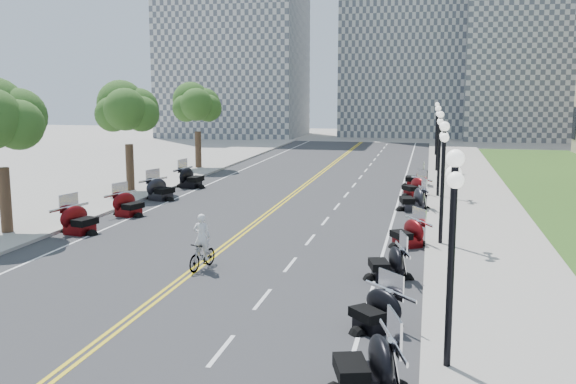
# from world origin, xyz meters

# --- Properties ---
(ground) EXTENTS (160.00, 160.00, 0.00)m
(ground) POSITION_xyz_m (0.00, 0.00, 0.00)
(ground) COLOR gray
(road) EXTENTS (16.00, 90.00, 0.01)m
(road) POSITION_xyz_m (0.00, 10.00, 0.00)
(road) COLOR #333335
(road) RESTS_ON ground
(centerline_yellow_a) EXTENTS (0.12, 90.00, 0.00)m
(centerline_yellow_a) POSITION_xyz_m (-0.12, 10.00, 0.01)
(centerline_yellow_a) COLOR yellow
(centerline_yellow_a) RESTS_ON road
(centerline_yellow_b) EXTENTS (0.12, 90.00, 0.00)m
(centerline_yellow_b) POSITION_xyz_m (0.12, 10.00, 0.01)
(centerline_yellow_b) COLOR yellow
(centerline_yellow_b) RESTS_ON road
(edge_line_north) EXTENTS (0.12, 90.00, 0.00)m
(edge_line_north) POSITION_xyz_m (6.40, 10.00, 0.01)
(edge_line_north) COLOR white
(edge_line_north) RESTS_ON road
(edge_line_south) EXTENTS (0.12, 90.00, 0.00)m
(edge_line_south) POSITION_xyz_m (-6.40, 10.00, 0.01)
(edge_line_south) COLOR white
(edge_line_south) RESTS_ON road
(lane_dash_4) EXTENTS (0.12, 2.00, 0.00)m
(lane_dash_4) POSITION_xyz_m (3.20, -8.00, 0.01)
(lane_dash_4) COLOR white
(lane_dash_4) RESTS_ON road
(lane_dash_5) EXTENTS (0.12, 2.00, 0.00)m
(lane_dash_5) POSITION_xyz_m (3.20, -4.00, 0.01)
(lane_dash_5) COLOR white
(lane_dash_5) RESTS_ON road
(lane_dash_6) EXTENTS (0.12, 2.00, 0.00)m
(lane_dash_6) POSITION_xyz_m (3.20, 0.00, 0.01)
(lane_dash_6) COLOR white
(lane_dash_6) RESTS_ON road
(lane_dash_7) EXTENTS (0.12, 2.00, 0.00)m
(lane_dash_7) POSITION_xyz_m (3.20, 4.00, 0.01)
(lane_dash_7) COLOR white
(lane_dash_7) RESTS_ON road
(lane_dash_8) EXTENTS (0.12, 2.00, 0.00)m
(lane_dash_8) POSITION_xyz_m (3.20, 8.00, 0.01)
(lane_dash_8) COLOR white
(lane_dash_8) RESTS_ON road
(lane_dash_9) EXTENTS (0.12, 2.00, 0.00)m
(lane_dash_9) POSITION_xyz_m (3.20, 12.00, 0.01)
(lane_dash_9) COLOR white
(lane_dash_9) RESTS_ON road
(lane_dash_10) EXTENTS (0.12, 2.00, 0.00)m
(lane_dash_10) POSITION_xyz_m (3.20, 16.00, 0.01)
(lane_dash_10) COLOR white
(lane_dash_10) RESTS_ON road
(lane_dash_11) EXTENTS (0.12, 2.00, 0.00)m
(lane_dash_11) POSITION_xyz_m (3.20, 20.00, 0.01)
(lane_dash_11) COLOR white
(lane_dash_11) RESTS_ON road
(lane_dash_12) EXTENTS (0.12, 2.00, 0.00)m
(lane_dash_12) POSITION_xyz_m (3.20, 24.00, 0.01)
(lane_dash_12) COLOR white
(lane_dash_12) RESTS_ON road
(lane_dash_13) EXTENTS (0.12, 2.00, 0.00)m
(lane_dash_13) POSITION_xyz_m (3.20, 28.00, 0.01)
(lane_dash_13) COLOR white
(lane_dash_13) RESTS_ON road
(lane_dash_14) EXTENTS (0.12, 2.00, 0.00)m
(lane_dash_14) POSITION_xyz_m (3.20, 32.00, 0.01)
(lane_dash_14) COLOR white
(lane_dash_14) RESTS_ON road
(lane_dash_15) EXTENTS (0.12, 2.00, 0.00)m
(lane_dash_15) POSITION_xyz_m (3.20, 36.00, 0.01)
(lane_dash_15) COLOR white
(lane_dash_15) RESTS_ON road
(lane_dash_16) EXTENTS (0.12, 2.00, 0.00)m
(lane_dash_16) POSITION_xyz_m (3.20, 40.00, 0.01)
(lane_dash_16) COLOR white
(lane_dash_16) RESTS_ON road
(lane_dash_17) EXTENTS (0.12, 2.00, 0.00)m
(lane_dash_17) POSITION_xyz_m (3.20, 44.00, 0.01)
(lane_dash_17) COLOR white
(lane_dash_17) RESTS_ON road
(lane_dash_18) EXTENTS (0.12, 2.00, 0.00)m
(lane_dash_18) POSITION_xyz_m (3.20, 48.00, 0.01)
(lane_dash_18) COLOR white
(lane_dash_18) RESTS_ON road
(lane_dash_19) EXTENTS (0.12, 2.00, 0.00)m
(lane_dash_19) POSITION_xyz_m (3.20, 52.00, 0.01)
(lane_dash_19) COLOR white
(lane_dash_19) RESTS_ON road
(sidewalk_north) EXTENTS (5.00, 90.00, 0.15)m
(sidewalk_north) POSITION_xyz_m (10.50, 10.00, 0.07)
(sidewalk_north) COLOR #9E9991
(sidewalk_north) RESTS_ON ground
(sidewalk_south) EXTENTS (5.00, 90.00, 0.15)m
(sidewalk_south) POSITION_xyz_m (-10.50, 10.00, 0.07)
(sidewalk_south) COLOR #9E9991
(sidewalk_south) RESTS_ON ground
(distant_block_a) EXTENTS (18.00, 14.00, 26.00)m
(distant_block_a) POSITION_xyz_m (-18.00, 62.00, 13.00)
(distant_block_a) COLOR gray
(distant_block_a) RESTS_ON ground
(distant_block_b) EXTENTS (16.00, 12.00, 30.00)m
(distant_block_b) POSITION_xyz_m (4.00, 68.00, 15.00)
(distant_block_b) COLOR gray
(distant_block_b) RESTS_ON ground
(distant_block_c) EXTENTS (20.00, 14.00, 22.00)m
(distant_block_c) POSITION_xyz_m (22.00, 65.00, 11.00)
(distant_block_c) COLOR gray
(distant_block_c) RESTS_ON ground
(street_lamp_1) EXTENTS (0.50, 1.20, 4.90)m
(street_lamp_1) POSITION_xyz_m (8.60, -8.00, 2.60)
(street_lamp_1) COLOR black
(street_lamp_1) RESTS_ON sidewalk_north
(street_lamp_2) EXTENTS (0.50, 1.20, 4.90)m
(street_lamp_2) POSITION_xyz_m (8.60, 4.00, 2.60)
(street_lamp_2) COLOR black
(street_lamp_2) RESTS_ON sidewalk_north
(street_lamp_3) EXTENTS (0.50, 1.20, 4.90)m
(street_lamp_3) POSITION_xyz_m (8.60, 16.00, 2.60)
(street_lamp_3) COLOR black
(street_lamp_3) RESTS_ON sidewalk_north
(street_lamp_4) EXTENTS (0.50, 1.20, 4.90)m
(street_lamp_4) POSITION_xyz_m (8.60, 28.00, 2.60)
(street_lamp_4) COLOR black
(street_lamp_4) RESTS_ON sidewalk_north
(street_lamp_5) EXTENTS (0.50, 1.20, 4.90)m
(street_lamp_5) POSITION_xyz_m (8.60, 40.00, 2.60)
(street_lamp_5) COLOR black
(street_lamp_5) RESTS_ON sidewalk_north
(tree_2) EXTENTS (4.80, 4.80, 9.20)m
(tree_2) POSITION_xyz_m (-10.00, 2.00, 4.75)
(tree_2) COLOR #235619
(tree_2) RESTS_ON sidewalk_south
(tree_3) EXTENTS (4.80, 4.80, 9.20)m
(tree_3) POSITION_xyz_m (-10.00, 14.00, 4.75)
(tree_3) COLOR #235619
(tree_3) RESTS_ON sidewalk_south
(tree_4) EXTENTS (4.80, 4.80, 9.20)m
(tree_4) POSITION_xyz_m (-10.00, 26.00, 4.75)
(tree_4) COLOR #235619
(tree_4) RESTS_ON sidewalk_south
(motorcycle_n_3) EXTENTS (2.54, 2.54, 1.42)m
(motorcycle_n_3) POSITION_xyz_m (6.90, -9.45, 0.71)
(motorcycle_n_3) COLOR black
(motorcycle_n_3) RESTS_ON road
(motorcycle_n_4) EXTENTS (2.51, 2.51, 1.24)m
(motorcycle_n_4) POSITION_xyz_m (6.79, -5.80, 0.62)
(motorcycle_n_4) COLOR black
(motorcycle_n_4) RESTS_ON road
(motorcycle_n_5) EXTENTS (2.26, 2.26, 1.29)m
(motorcycle_n_5) POSITION_xyz_m (6.79, -1.06, 0.64)
(motorcycle_n_5) COLOR black
(motorcycle_n_5) RESTS_ON road
(motorcycle_n_6) EXTENTS (2.52, 2.52, 1.28)m
(motorcycle_n_6) POSITION_xyz_m (7.29, 3.71, 0.64)
(motorcycle_n_6) COLOR #590A0C
(motorcycle_n_6) RESTS_ON road
(motorcycle_n_8) EXTENTS (2.43, 2.43, 1.42)m
(motorcycle_n_8) POSITION_xyz_m (7.28, 11.69, 0.71)
(motorcycle_n_8) COLOR black
(motorcycle_n_8) RESTS_ON road
(motorcycle_n_9) EXTENTS (2.57, 2.57, 1.29)m
(motorcycle_n_9) POSITION_xyz_m (7.23, 16.34, 0.65)
(motorcycle_n_9) COLOR #590A0C
(motorcycle_n_9) RESTS_ON road
(motorcycle_n_10) EXTENTS (1.95, 1.95, 1.36)m
(motorcycle_n_10) POSITION_xyz_m (7.17, 20.17, 0.68)
(motorcycle_n_10) COLOR #590A0C
(motorcycle_n_10) RESTS_ON road
(motorcycle_s_6) EXTENTS (2.45, 2.45, 1.43)m
(motorcycle_s_6) POSITION_xyz_m (-7.04, 2.96, 0.71)
(motorcycle_s_6) COLOR #590A0C
(motorcycle_s_6) RESTS_ON road
(motorcycle_s_7) EXTENTS (2.44, 2.44, 1.36)m
(motorcycle_s_7) POSITION_xyz_m (-6.74, 7.12, 0.68)
(motorcycle_s_7) COLOR #590A0C
(motorcycle_s_7) RESTS_ON road
(motorcycle_s_8) EXTENTS (2.58, 2.58, 1.42)m
(motorcycle_s_8) POSITION_xyz_m (-7.08, 11.88, 0.71)
(motorcycle_s_8) COLOR black
(motorcycle_s_8) RESTS_ON road
(motorcycle_s_9) EXTENTS (2.43, 2.43, 1.50)m
(motorcycle_s_9) POSITION_xyz_m (-7.02, 16.59, 0.75)
(motorcycle_s_9) COLOR black
(motorcycle_s_9) RESTS_ON road
(bicycle) EXTENTS (0.82, 1.76, 1.02)m
(bicycle) POSITION_xyz_m (0.26, -1.26, 0.51)
(bicycle) COLOR #A51414
(bicycle) RESTS_ON road
(cyclist_rider) EXTENTS (0.61, 0.40, 1.68)m
(cyclist_rider) POSITION_xyz_m (0.26, -1.26, 1.86)
(cyclist_rider) COLOR white
(cyclist_rider) RESTS_ON bicycle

